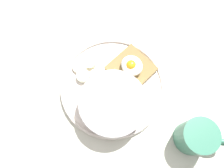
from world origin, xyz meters
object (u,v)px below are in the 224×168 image
oatmeal_bowl (113,105)px  banana_slice_right (80,67)px  coffee_mug (197,137)px  poached_egg (132,66)px  banana_slice_back (97,76)px  banana_slice_left (83,76)px  toast_slice (131,69)px  banana_slice_front (91,63)px

oatmeal_bowl → banana_slice_right: 13.14cm
oatmeal_bowl → banana_slice_right: oatmeal_bowl is taller
banana_slice_right → coffee_mug: 31.17cm
poached_egg → banana_slice_back: 8.86cm
banana_slice_left → banana_slice_back: 3.31cm
toast_slice → banana_slice_front: same height
oatmeal_bowl → coffee_mug: size_ratio=1.53×
poached_egg → coffee_mug: coffee_mug is taller
poached_egg → banana_slice_back: (4.48, 7.27, -2.38)cm
oatmeal_bowl → banana_slice_back: oatmeal_bowl is taller
oatmeal_bowl → banana_slice_left: size_ratio=3.70×
banana_slice_left → toast_slice: bearing=-123.1°
oatmeal_bowl → banana_slice_front: size_ratio=4.45×
banana_slice_back → banana_slice_right: bearing=18.1°
toast_slice → poached_egg: (-0.10, 0.09, 2.12)cm
banana_slice_back → banana_slice_right: banana_slice_back is taller
poached_egg → banana_slice_front: (7.94, 6.28, -2.28)cm
toast_slice → poached_egg: bearing=137.9°
toast_slice → coffee_mug: size_ratio=0.98×
oatmeal_bowl → coffee_mug: 19.13cm
oatmeal_bowl → poached_egg: 10.36cm
banana_slice_back → banana_slice_right: (4.65, 1.52, -0.04)cm
oatmeal_bowl → poached_egg: (3.79, -9.64, 0.15)cm
banana_slice_right → banana_slice_back: bearing=-161.9°
coffee_mug → poached_egg: bearing=-3.8°
banana_slice_front → banana_slice_back: (-3.46, 0.98, -0.10)cm
banana_slice_front → banana_slice_left: same height
banana_slice_back → poached_egg: bearing=-121.6°
banana_slice_back → banana_slice_front: bearing=-15.8°
toast_slice → coffee_mug: 21.31cm
banana_slice_front → banana_slice_left: size_ratio=0.83×
poached_egg → banana_slice_left: (6.57, 9.82, -2.20)cm
oatmeal_bowl → banana_slice_back: 8.89cm
banana_slice_front → oatmeal_bowl: bearing=164.0°
poached_egg → banana_slice_left: size_ratio=1.70×
banana_slice_front → banana_slice_back: size_ratio=0.79×
oatmeal_bowl → toast_slice: size_ratio=1.56×
coffee_mug → oatmeal_bowl: bearing=25.6°
poached_egg → coffee_mug: size_ratio=0.70×
banana_slice_left → coffee_mug: bearing=-163.0°
poached_egg → toast_slice: bearing=-42.1°
banana_slice_left → banana_slice_front: bearing=-68.8°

